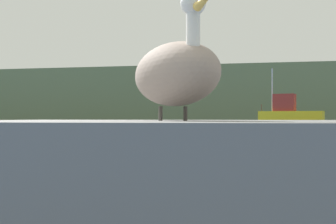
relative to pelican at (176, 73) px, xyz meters
name	(u,v)px	position (x,y,z in m)	size (l,w,h in m)	color
ground_plane	(40,219)	(-1.25, 0.36, -1.18)	(260.00, 260.00, 0.00)	navy
hillside_backdrop	(248,95)	(-1.25, 73.65, 3.59)	(140.00, 11.15, 9.55)	#6B7A51
pier_dock	(175,179)	(-0.01, 0.01, -0.76)	(3.49, 2.59, 0.84)	gray
pelican	(176,73)	(0.00, 0.00, 0.00)	(1.01, 1.36, 0.84)	gray
fishing_boat_yellow	(289,115)	(3.49, 41.31, -0.08)	(6.28, 3.27, 5.76)	yellow
mooring_buoy	(128,134)	(-4.04, 12.14, -0.90)	(0.57, 0.57, 0.57)	#E54C19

